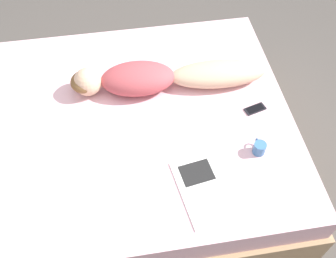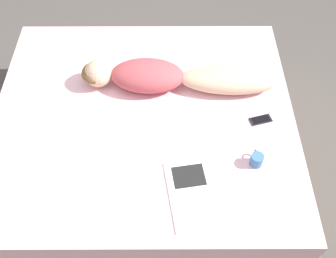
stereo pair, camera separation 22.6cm
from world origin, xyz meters
name	(u,v)px [view 2 (the right image)]	position (x,y,z in m)	size (l,w,h in m)	color
ground_plane	(147,156)	(0.00, 0.00, 0.00)	(12.00, 12.00, 0.00)	#4C4742
bed	(145,137)	(0.00, 0.00, 0.24)	(1.85, 2.02, 0.49)	tan
person	(170,77)	(0.26, -0.17, 0.58)	(0.32, 1.33, 0.19)	#DBB28E
open_magazine	(192,193)	(-0.57, -0.30, 0.50)	(0.48, 0.33, 0.01)	white
coffee_mug	(257,159)	(-0.37, -0.68, 0.53)	(0.11, 0.08, 0.08)	teal
cell_phone	(261,120)	(-0.05, -0.76, 0.50)	(0.10, 0.15, 0.01)	black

